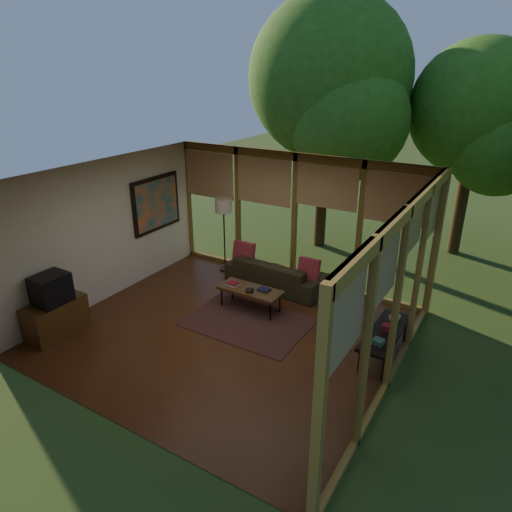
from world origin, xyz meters
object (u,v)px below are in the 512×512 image
Objects in this scene: sofa at (276,273)px; media_cabinet at (56,318)px; television at (51,289)px; floor_lamp at (224,210)px; coffee_table at (250,290)px; side_console at (379,332)px.

media_cabinet is at bearing 59.24° from sofa.
floor_lamp is (0.93, 3.65, 0.56)m from television.
side_console reaches higher than coffee_table.
sofa is 1.25× the size of floor_lamp.
sofa reaches higher than coffee_table.
television is 0.33× the size of floor_lamp.
television is (0.02, 0.00, 0.55)m from media_cabinet.
side_console is (2.53, -1.28, 0.11)m from sofa.
coffee_table is at bearing -40.88° from floor_lamp.
sofa reaches higher than side_console.
floor_lamp is at bearing 75.76° from television.
sofa is at bearing 56.18° from media_cabinet.
sofa is 4.23m from television.
coffee_table is (2.38, 2.41, 0.09)m from media_cabinet.
television is 0.46× the size of coffee_table.
media_cabinet is at bearing -134.62° from coffee_table.
sofa is 1.48× the size of side_console.
floor_lamp is at bearing 139.12° from coffee_table.
media_cabinet is at bearing 180.00° from television.
television is 3.81m from floor_lamp.
television is at bearing -155.47° from side_console.
coffee_table is (0.04, -1.08, 0.09)m from sofa.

